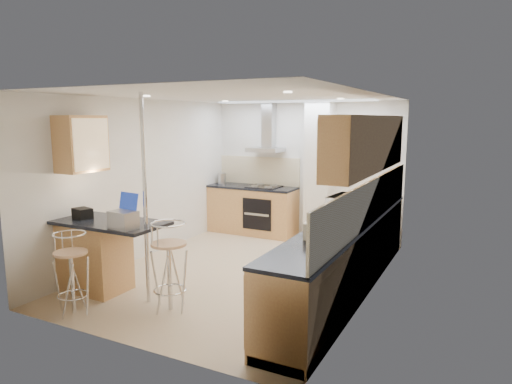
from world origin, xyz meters
The scene contains 16 objects.
ground centered at (0.00, 0.00, 0.00)m, with size 4.80×4.80×0.00m, color #D3B78C.
room_shell centered at (0.32, 0.38, 1.54)m, with size 3.64×4.84×2.51m.
right_counter centered at (1.50, 0.00, 0.46)m, with size 0.63×4.40×0.92m.
back_counter centered at (-0.95, 2.10, 0.46)m, with size 1.70×0.63×0.92m.
peninsula centered at (-1.12, -1.45, 0.48)m, with size 1.47×0.72×0.94m.
microwave centered at (1.49, 0.04, 1.08)m, with size 0.57×0.39×0.32m, color white.
laptop centered at (-0.68, -1.66, 1.04)m, with size 0.30×0.23×0.21m, color #9A9BA1.
bag centered at (-1.53, -1.49, 1.01)m, with size 0.24×0.18×0.13m, color black.
bar_stool_near centered at (-1.07, -2.10, 0.48)m, with size 0.39×0.39×0.95m, color tan, non-canonical shape.
bar_stool_end centered at (-0.15, -1.52, 0.52)m, with size 0.43×0.43×1.05m, color tan, non-canonical shape.
jar_a centered at (1.60, 0.91, 1.00)m, with size 0.12×0.12×0.16m, color beige.
jar_b centered at (1.44, 0.37, 1.00)m, with size 0.11×0.11×0.16m, color beige.
jar_c centered at (1.45, -0.69, 1.03)m, with size 0.14×0.14×0.22m, color #ACAA8A.
jar_d centered at (1.51, -0.68, 0.99)m, with size 0.10×0.10×0.13m, color white.
bread_bin centered at (1.44, -0.94, 1.01)m, with size 0.27×0.34×0.18m, color beige.
kettle centered at (-1.65, 2.13, 1.02)m, with size 0.16×0.16×0.21m, color #AEB0B2.
Camera 1 is at (3.03, -5.55, 2.21)m, focal length 32.00 mm.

